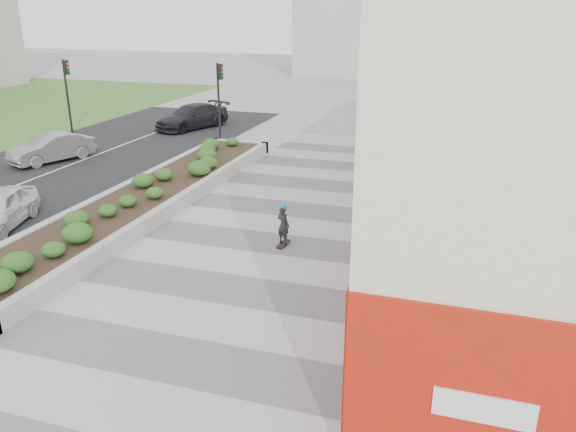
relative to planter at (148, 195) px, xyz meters
The scene contains 11 objects.
ground 8.91m from the planter, 51.84° to the right, with size 160.00×160.00×0.00m, color gray.
walkway 6.81m from the planter, 36.03° to the right, with size 8.00×36.00×0.01m, color #A8A8AD.
building 13.12m from the planter, ahead, with size 6.04×24.08×8.00m.
planter is the anchor object (origin of this frame).
street 6.51m from the planter, behind, with size 10.00×40.00×0.00m, color black.
traffic_signal_near 10.90m from the planter, 99.35° to the left, with size 0.33×0.28×4.20m.
traffic_signal_far 15.00m from the planter, 137.54° to the left, with size 0.33×0.28×4.20m.
manhole_cover 7.22m from the planter, 33.69° to the right, with size 0.44×0.44×0.01m, color #595654.
skateboarder 6.27m from the planter, 19.24° to the right, with size 0.52×0.74×1.36m.
car_silver 8.78m from the planter, 150.93° to the left, with size 1.38×3.94×1.30m, color gray.
car_dark 14.44m from the planter, 110.29° to the left, with size 2.00×4.92×1.43m, color black.
Camera 1 is at (5.33, -10.08, 6.77)m, focal length 35.00 mm.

